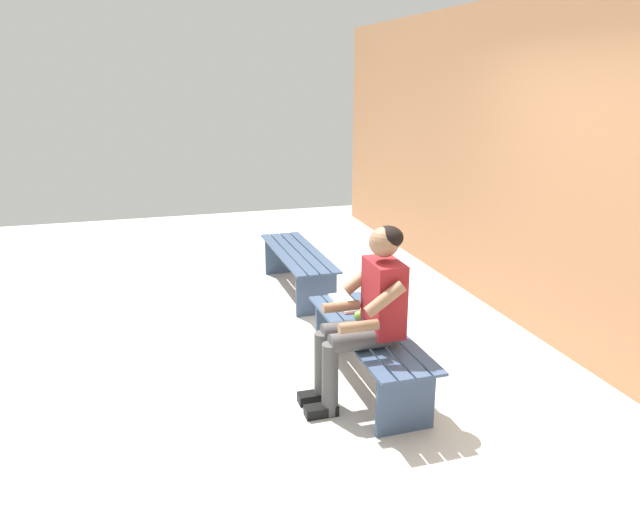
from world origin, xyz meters
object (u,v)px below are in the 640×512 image
object	(u,v)px
person_seated	(367,310)
apple	(359,316)
book_open	(345,303)
bench_far	(298,261)
bench_near	(368,344)

from	to	relation	value
person_seated	apple	xyz separation A→B (m)	(0.38, -0.09, -0.21)
apple	book_open	size ratio (longest dim) A/B	0.18
bench_far	book_open	distance (m)	1.55
bench_near	bench_far	xyz separation A→B (m)	(2.06, 0.00, 0.00)
person_seated	book_open	xyz separation A→B (m)	(0.72, -0.10, -0.23)
bench_near	bench_far	distance (m)	2.06
bench_far	apple	xyz separation A→B (m)	(-1.89, 0.01, 0.14)
bench_near	book_open	bearing A→B (deg)	0.46
bench_far	book_open	bearing A→B (deg)	179.85
person_seated	book_open	size ratio (longest dim) A/B	3.00
person_seated	book_open	bearing A→B (deg)	-7.53
book_open	person_seated	bearing A→B (deg)	171.34
bench_near	bench_far	bearing A→B (deg)	0.00
bench_far	apple	bearing A→B (deg)	179.60
book_open	apple	bearing A→B (deg)	177.33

